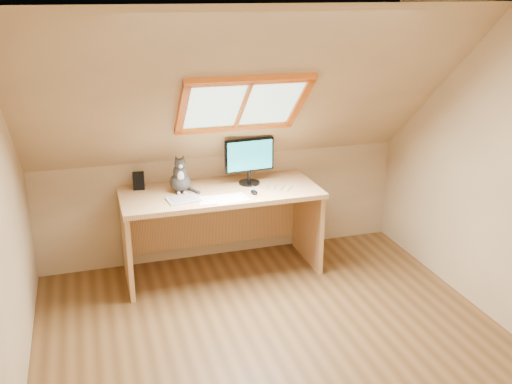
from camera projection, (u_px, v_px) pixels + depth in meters
name	position (u px, v px, depth m)	size (l,w,h in m)	color
ground	(284.00, 354.00, 4.11)	(3.50, 3.50, 0.00)	brown
room_shell	(292.00, 168.00, 3.54)	(3.52, 3.52, 2.41)	tan
desk	(219.00, 212.00, 5.19)	(1.75, 0.77, 0.80)	tan
monitor	(249.00, 158.00, 5.12)	(0.46, 0.19, 0.42)	black
cat	(180.00, 178.00, 4.97)	(0.20, 0.24, 0.34)	#383432
desk_speaker	(139.00, 181.00, 5.06)	(0.10, 0.10, 0.14)	black
graphics_tablet	(184.00, 200.00, 4.80)	(0.27, 0.19, 0.01)	#B2B2B7
mouse	(254.00, 192.00, 4.95)	(0.06, 0.10, 0.03)	black
papers	(226.00, 200.00, 4.81)	(0.33, 0.27, 0.00)	white
cables	(270.00, 189.00, 5.06)	(0.51, 0.26, 0.01)	silver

